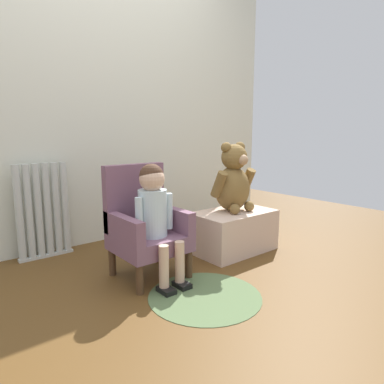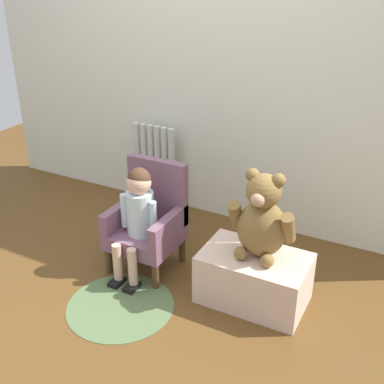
{
  "view_description": "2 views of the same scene",
  "coord_description": "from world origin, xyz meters",
  "px_view_note": "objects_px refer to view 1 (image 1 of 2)",
  "views": [
    {
      "loc": [
        -1.09,
        -1.3,
        0.89
      ],
      "look_at": [
        0.35,
        0.46,
        0.49
      ],
      "focal_mm": 32.0,
      "sensor_mm": 36.0,
      "label": 1
    },
    {
      "loc": [
        1.47,
        -1.75,
        1.81
      ],
      "look_at": [
        0.28,
        0.49,
        0.58
      ],
      "focal_mm": 45.0,
      "sensor_mm": 36.0,
      "label": 2
    }
  ],
  "objects_px": {
    "child_armchair": "(145,225)",
    "floor_rug": "(205,296)",
    "radiator": "(43,211)",
    "large_teddy_bear": "(233,181)",
    "low_bench": "(233,231)",
    "child_figure": "(155,206)"
  },
  "relations": [
    {
      "from": "child_armchair",
      "to": "floor_rug",
      "type": "height_order",
      "value": "child_armchair"
    },
    {
      "from": "radiator",
      "to": "large_teddy_bear",
      "type": "distance_m",
      "value": 1.38
    },
    {
      "from": "child_armchair",
      "to": "low_bench",
      "type": "height_order",
      "value": "child_armchair"
    },
    {
      "from": "floor_rug",
      "to": "low_bench",
      "type": "bearing_deg",
      "value": 32.56
    },
    {
      "from": "floor_rug",
      "to": "child_armchair",
      "type": "bearing_deg",
      "value": 100.54
    },
    {
      "from": "child_figure",
      "to": "radiator",
      "type": "bearing_deg",
      "value": 115.71
    },
    {
      "from": "large_teddy_bear",
      "to": "low_bench",
      "type": "bearing_deg",
      "value": -120.16
    },
    {
      "from": "child_armchair",
      "to": "large_teddy_bear",
      "type": "bearing_deg",
      "value": -1.73
    },
    {
      "from": "low_bench",
      "to": "child_armchair",
      "type": "bearing_deg",
      "value": 176.17
    },
    {
      "from": "child_armchair",
      "to": "large_teddy_bear",
      "type": "relative_size",
      "value": 1.35
    },
    {
      "from": "floor_rug",
      "to": "child_figure",
      "type": "bearing_deg",
      "value": 103.8
    },
    {
      "from": "radiator",
      "to": "child_armchair",
      "type": "relative_size",
      "value": 0.98
    },
    {
      "from": "child_armchair",
      "to": "low_bench",
      "type": "distance_m",
      "value": 0.76
    },
    {
      "from": "radiator",
      "to": "large_teddy_bear",
      "type": "bearing_deg",
      "value": -32.6
    },
    {
      "from": "child_figure",
      "to": "low_bench",
      "type": "bearing_deg",
      "value": 4.9
    },
    {
      "from": "child_armchair",
      "to": "child_figure",
      "type": "xyz_separation_m",
      "value": [
        -0.0,
        -0.11,
        0.14
      ]
    },
    {
      "from": "radiator",
      "to": "child_armchair",
      "type": "bearing_deg",
      "value": -60.86
    },
    {
      "from": "low_bench",
      "to": "large_teddy_bear",
      "type": "relative_size",
      "value": 1.19
    },
    {
      "from": "low_bench",
      "to": "large_teddy_bear",
      "type": "xyz_separation_m",
      "value": [
        0.02,
        0.03,
        0.38
      ]
    },
    {
      "from": "low_bench",
      "to": "large_teddy_bear",
      "type": "height_order",
      "value": "large_teddy_bear"
    },
    {
      "from": "large_teddy_bear",
      "to": "floor_rug",
      "type": "xyz_separation_m",
      "value": [
        -0.67,
        -0.44,
        -0.53
      ]
    },
    {
      "from": "child_armchair",
      "to": "child_figure",
      "type": "distance_m",
      "value": 0.18
    }
  ]
}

